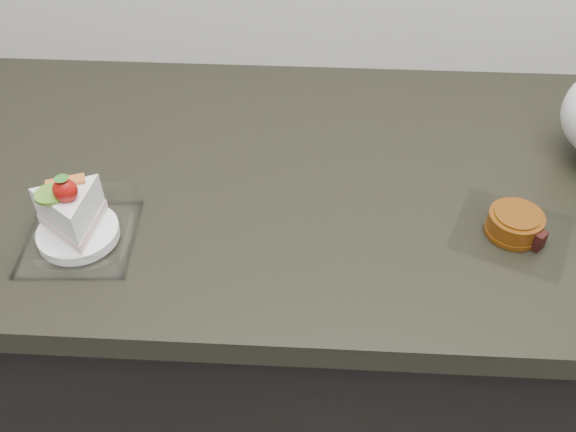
# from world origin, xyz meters

# --- Properties ---
(counter) EXTENTS (2.04, 0.64, 0.90)m
(counter) POSITION_xyz_m (0.00, 1.69, 0.45)
(counter) COLOR black
(counter) RESTS_ON ground
(cake_tray) EXTENTS (0.16, 0.16, 0.12)m
(cake_tray) POSITION_xyz_m (-0.42, 1.53, 0.93)
(cake_tray) COLOR white
(cake_tray) RESTS_ON counter
(mooncake_wrap) EXTENTS (0.19, 0.18, 0.04)m
(mooncake_wrap) POSITION_xyz_m (0.17, 1.57, 0.91)
(mooncake_wrap) COLOR white
(mooncake_wrap) RESTS_ON counter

